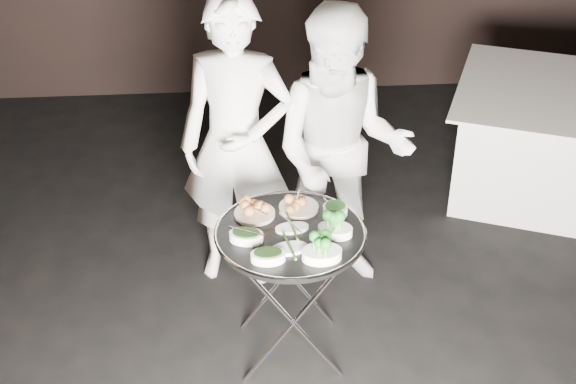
{
  "coord_description": "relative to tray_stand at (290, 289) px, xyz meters",
  "views": [
    {
      "loc": [
        -0.15,
        -3.18,
        3.12
      ],
      "look_at": [
        0.11,
        0.24,
        0.95
      ],
      "focal_mm": 50.0,
      "sensor_mm": 36.0,
      "label": 1
    }
  ],
  "objects": [
    {
      "name": "tray_stand",
      "position": [
        0.0,
        0.0,
        0.0
      ],
      "size": [
        0.54,
        0.45,
        0.79
      ],
      "rotation": [
        0.0,
        0.0,
        -0.13
      ],
      "color": "silver",
      "rests_on": "floor"
    },
    {
      "name": "potato_plate_a",
      "position": [
        -0.17,
        0.16,
        0.4
      ],
      "size": [
        0.21,
        0.21,
        0.08
      ],
      "rotation": [
        0.0,
        0.0,
        -0.22
      ],
      "color": "beige",
      "rests_on": "serving_tray"
    },
    {
      "name": "greens_bowl",
      "position": [
        0.24,
        0.14,
        0.4
      ],
      "size": [
        0.13,
        0.13,
        0.08
      ],
      "rotation": [
        0.0,
        0.0,
        -0.04
      ],
      "color": "white",
      "rests_on": "serving_tray"
    },
    {
      "name": "potato_plate_b",
      "position": [
        0.06,
        0.21,
        0.4
      ],
      "size": [
        0.21,
        0.21,
        0.08
      ],
      "rotation": [
        0.0,
        0.0,
        -0.0
      ],
      "color": "beige",
      "rests_on": "serving_tray"
    },
    {
      "name": "waiter_right",
      "position": [
        0.34,
        0.69,
        0.42
      ],
      "size": [
        0.95,
        0.8,
        1.73
      ],
      "primitive_type": "imported",
      "rotation": [
        0.0,
        0.0,
        -0.18
      ],
      "color": "white",
      "rests_on": "floor"
    },
    {
      "name": "serving_utensils",
      "position": [
        0.02,
        0.07,
        0.42
      ],
      "size": [
        0.58,
        0.45,
        0.01
      ],
      "color": "silver",
      "rests_on": "serving_tray"
    },
    {
      "name": "asparagus_plate_a",
      "position": [
        0.01,
        0.02,
        0.38
      ],
      "size": [
        0.18,
        0.12,
        0.03
      ],
      "rotation": [
        0.0,
        0.0,
        0.15
      ],
      "color": "white",
      "rests_on": "serving_tray"
    },
    {
      "name": "spinach_bowl_b",
      "position": [
        -0.12,
        -0.23,
        0.4
      ],
      "size": [
        0.17,
        0.11,
        0.07
      ],
      "rotation": [
        0.0,
        0.0,
        0.0
      ],
      "color": "white",
      "rests_on": "serving_tray"
    },
    {
      "name": "dining_table",
      "position": [
        1.98,
        1.58,
        -0.05
      ],
      "size": [
        1.36,
        1.36,
        0.77
      ],
      "rotation": [
        0.0,
        0.0,
        -0.39
      ],
      "color": "silver",
      "rests_on": "floor"
    },
    {
      "name": "broccoli_bowl_b",
      "position": [
        0.13,
        -0.23,
        0.4
      ],
      "size": [
        0.2,
        0.15,
        0.08
      ],
      "rotation": [
        0.0,
        0.0,
        0.04
      ],
      "color": "white",
      "rests_on": "serving_tray"
    },
    {
      "name": "floor",
      "position": [
        -0.11,
        -0.09,
        -0.47
      ],
      "size": [
        6.0,
        7.0,
        0.05
      ],
      "primitive_type": "cube",
      "color": "black",
      "rests_on": "ground"
    },
    {
      "name": "asparagus_plate_b",
      "position": [
        -0.02,
        -0.15,
        0.38
      ],
      "size": [
        0.2,
        0.13,
        0.04
      ],
      "rotation": [
        0.0,
        0.0,
        0.19
      ],
      "color": "white",
      "rests_on": "serving_tray"
    },
    {
      "name": "waiter_left",
      "position": [
        -0.25,
        0.75,
        0.46
      ],
      "size": [
        0.72,
        0.54,
        1.8
      ],
      "primitive_type": "imported",
      "rotation": [
        0.0,
        0.0,
        -0.18
      ],
      "color": "white",
      "rests_on": "floor"
    },
    {
      "name": "serving_tray",
      "position": [
        0.0,
        -0.0,
        0.35
      ],
      "size": [
        0.77,
        0.77,
        0.04
      ],
      "color": "black",
      "rests_on": "tray_stand"
    },
    {
      "name": "broccoli_bowl_a",
      "position": [
        0.22,
        -0.04,
        0.4
      ],
      "size": [
        0.2,
        0.17,
        0.07
      ],
      "rotation": [
        0.0,
        0.0,
        -0.27
      ],
      "color": "white",
      "rests_on": "serving_tray"
    },
    {
      "name": "spinach_bowl_a",
      "position": [
        -0.22,
        -0.06,
        0.4
      ],
      "size": [
        0.19,
        0.15,
        0.07
      ],
      "rotation": [
        0.0,
        0.0,
        -0.22
      ],
      "color": "white",
      "rests_on": "serving_tray"
    }
  ]
}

